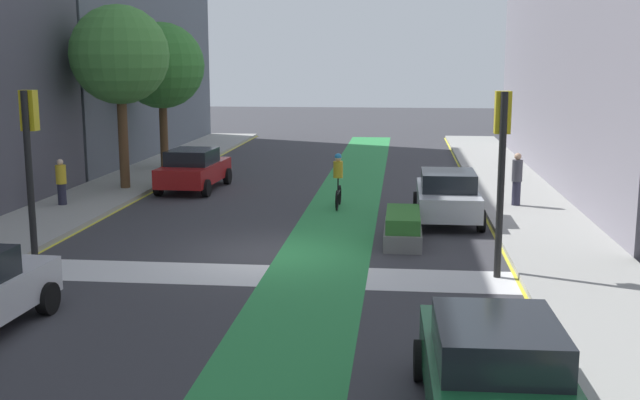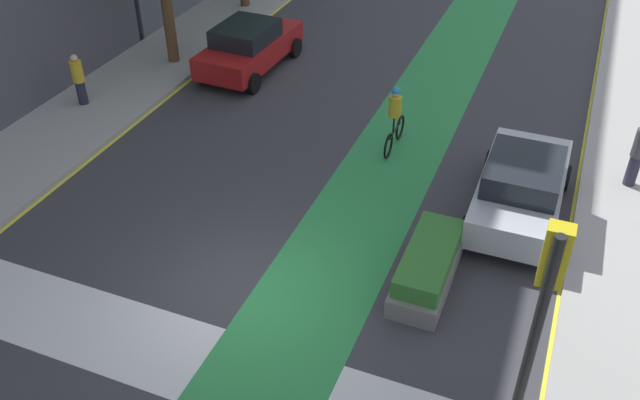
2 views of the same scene
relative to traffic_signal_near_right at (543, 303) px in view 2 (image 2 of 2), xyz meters
The scene contains 12 objects.
ground_plane 6.45m from the traffic_signal_near_right, 165.34° to the left, with size 120.00×120.00×0.00m, color #38383D.
bike_lane_paint 5.31m from the traffic_signal_near_right, 160.83° to the left, with size 2.40×60.00×0.01m, color #2D8C47.
crosswalk_band 6.30m from the traffic_signal_near_right, behind, with size 12.00×1.80×0.01m, color silver.
curb_stripe_left 12.00m from the traffic_signal_near_right, behind, with size 0.16×60.00×0.01m, color yellow.
curb_stripe_right 3.33m from the traffic_signal_near_right, 72.22° to the left, with size 0.16×60.00×0.01m, color yellow.
traffic_signal_near_right is the anchor object (origin of this frame).
car_silver_right_far 6.48m from the traffic_signal_near_right, 97.65° to the left, with size 2.03×4.20×1.57m.
car_red_left_far 14.97m from the traffic_signal_near_right, 132.95° to the left, with size 2.16×4.27×1.57m.
cyclist_in_lane 9.14m from the traffic_signal_near_right, 119.00° to the left, with size 0.32×1.73×1.86m.
pedestrian_sidewalk_right_a 8.52m from the traffic_signal_near_right, 79.14° to the left, with size 0.34×0.34×1.74m.
pedestrian_sidewalk_left_a 15.14m from the traffic_signal_near_right, 153.67° to the left, with size 0.34×0.34×1.53m.
median_planter 4.56m from the traffic_signal_near_right, 125.08° to the left, with size 1.00×2.69×0.85m.
Camera 2 is at (5.20, -8.84, 9.59)m, focal length 38.26 mm.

